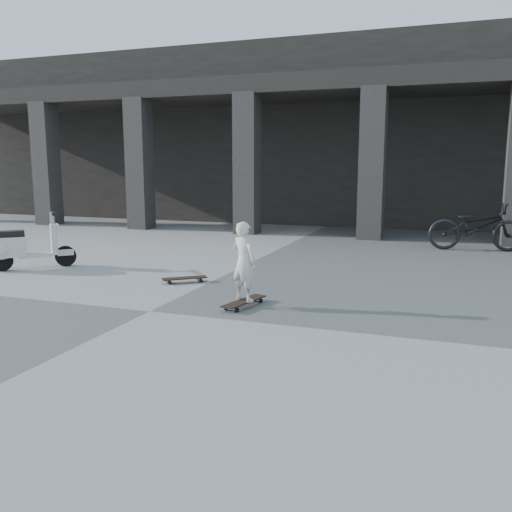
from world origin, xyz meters
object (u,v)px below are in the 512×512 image
(longboard, at_px, (244,302))
(skateboard_spare, at_px, (185,279))
(scooter, at_px, (18,247))
(child, at_px, (244,262))
(bicycle, at_px, (476,227))

(longboard, distance_m, skateboard_spare, 1.90)
(skateboard_spare, height_order, scooter, scooter)
(longboard, xyz_separation_m, child, (-0.00, -0.00, 0.58))
(longboard, height_order, scooter, scooter)
(child, xyz_separation_m, scooter, (-5.05, 1.10, -0.22))
(child, height_order, scooter, child)
(bicycle, bearing_deg, skateboard_spare, 130.99)
(scooter, bearing_deg, bicycle, -11.98)
(skateboard_spare, relative_size, scooter, 0.59)
(skateboard_spare, distance_m, child, 1.98)
(longboard, height_order, skateboard_spare, skateboard_spare)
(scooter, bearing_deg, longboard, -57.75)
(skateboard_spare, relative_size, child, 0.63)
(skateboard_spare, bearing_deg, child, -75.03)
(scooter, distance_m, bicycle, 9.99)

